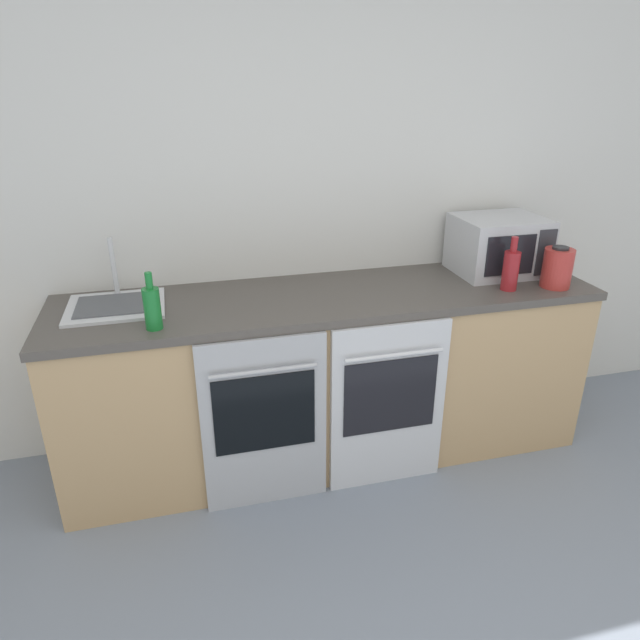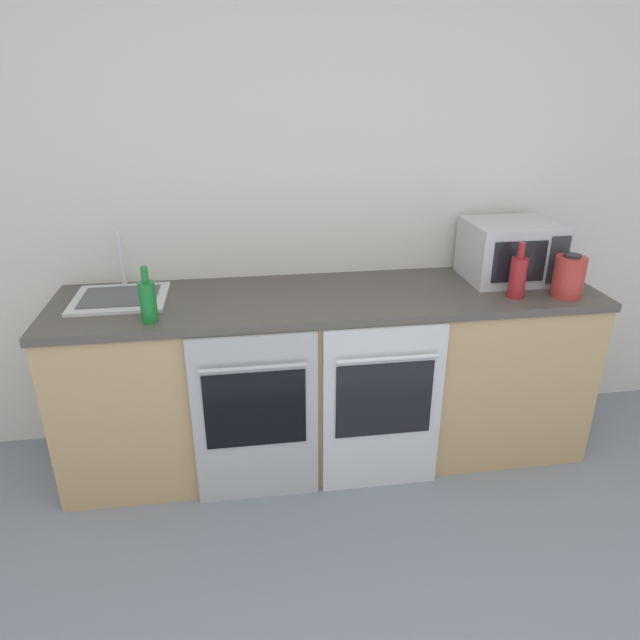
% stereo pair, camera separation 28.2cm
% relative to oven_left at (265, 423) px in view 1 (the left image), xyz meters
% --- Properties ---
extents(wall_back, '(10.00, 0.06, 2.60)m').
position_rel_oven_left_xyz_m(wall_back, '(0.39, 0.69, 0.86)').
color(wall_back, silver).
rests_on(wall_back, ground_plane).
extents(counter_back, '(2.65, 0.66, 0.91)m').
position_rel_oven_left_xyz_m(counter_back, '(0.39, 0.34, 0.01)').
color(counter_back, tan).
rests_on(counter_back, ground_plane).
extents(oven_left, '(0.57, 0.06, 0.86)m').
position_rel_oven_left_xyz_m(oven_left, '(0.00, 0.00, 0.00)').
color(oven_left, '#A8AAAF').
rests_on(oven_left, ground_plane).
extents(oven_right, '(0.57, 0.06, 0.86)m').
position_rel_oven_left_xyz_m(oven_right, '(0.60, 0.00, 0.00)').
color(oven_right, silver).
rests_on(oven_right, ground_plane).
extents(microwave, '(0.45, 0.37, 0.30)m').
position_rel_oven_left_xyz_m(microwave, '(1.35, 0.43, 0.62)').
color(microwave, '#B7BABF').
rests_on(microwave, counter_back).
extents(bottle_green, '(0.07, 0.07, 0.25)m').
position_rel_oven_left_xyz_m(bottle_green, '(-0.43, 0.12, 0.56)').
color(bottle_green, '#19722D').
rests_on(bottle_green, counter_back).
extents(bottle_red, '(0.08, 0.08, 0.27)m').
position_rel_oven_left_xyz_m(bottle_red, '(1.27, 0.17, 0.57)').
color(bottle_red, maroon).
rests_on(bottle_red, counter_back).
extents(kettle, '(0.15, 0.15, 0.21)m').
position_rel_oven_left_xyz_m(kettle, '(1.52, 0.15, 0.57)').
color(kettle, '#B2332D').
rests_on(kettle, counter_back).
extents(sink, '(0.43, 0.37, 0.29)m').
position_rel_oven_left_xyz_m(sink, '(-0.60, 0.41, 0.48)').
color(sink, silver).
rests_on(sink, counter_back).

